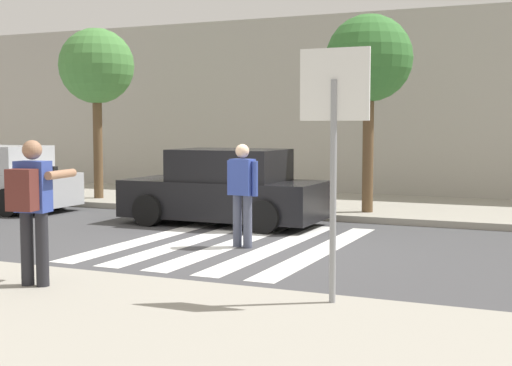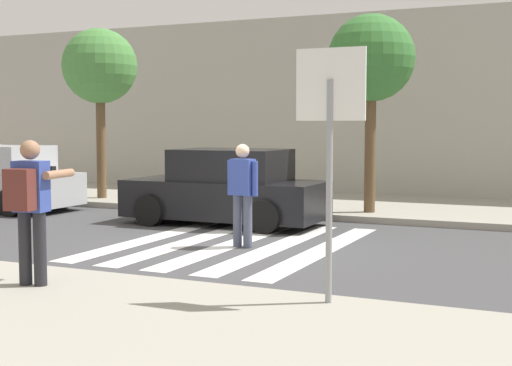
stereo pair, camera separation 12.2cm
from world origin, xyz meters
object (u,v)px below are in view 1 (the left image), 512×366
object	(u,v)px
pedestrian_crossing	(242,189)
street_tree_center	(369,60)
parked_car_black	(225,189)
street_tree_west	(97,68)
photographer_with_backpack	(32,200)
stop_sign	(334,118)

from	to	relation	value
pedestrian_crossing	street_tree_center	xyz separation A→B (m)	(0.94, 4.49, 2.46)
pedestrian_crossing	parked_car_black	size ratio (longest dim) A/B	0.42
street_tree_center	street_tree_west	bearing A→B (deg)	179.07
photographer_with_backpack	pedestrian_crossing	world-z (taller)	photographer_with_backpack
stop_sign	pedestrian_crossing	size ratio (longest dim) A/B	1.57
stop_sign	photographer_with_backpack	world-z (taller)	stop_sign
stop_sign	parked_car_black	bearing A→B (deg)	125.53
parked_car_black	street_tree_west	distance (m)	5.97
stop_sign	photographer_with_backpack	xyz separation A→B (m)	(-3.46, -0.69, -0.95)
parked_car_black	street_tree_center	xyz separation A→B (m)	(2.43, 2.12, 2.71)
street_tree_center	pedestrian_crossing	bearing A→B (deg)	-101.81
stop_sign	photographer_with_backpack	distance (m)	3.66
stop_sign	parked_car_black	world-z (taller)	stop_sign
photographer_with_backpack	street_tree_west	distance (m)	10.60
parked_car_black	street_tree_west	size ratio (longest dim) A/B	0.93
pedestrian_crossing	parked_car_black	xyz separation A→B (m)	(-1.49, 2.37, -0.25)
street_tree_west	parked_car_black	bearing A→B (deg)	-25.08
parked_car_black	street_tree_center	size ratio (longest dim) A/B	0.96
photographer_with_backpack	street_tree_center	bearing A→B (deg)	78.69
pedestrian_crossing	street_tree_center	distance (m)	5.20
pedestrian_crossing	street_tree_west	xyz separation A→B (m)	(-6.27, 4.60, 2.54)
stop_sign	street_tree_center	world-z (taller)	street_tree_center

